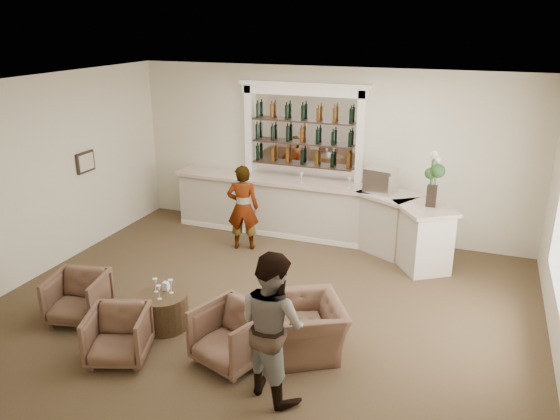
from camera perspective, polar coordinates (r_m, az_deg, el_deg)
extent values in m
plane|color=brown|center=(8.33, -2.08, -10.49)|extent=(8.00, 8.00, 0.00)
cube|color=beige|center=(10.82, 5.05, 5.99)|extent=(8.00, 0.04, 3.30)
cube|color=beige|center=(9.85, -24.22, 2.99)|extent=(0.04, 7.00, 3.30)
cube|color=silver|center=(7.27, -2.40, 12.69)|extent=(8.00, 7.00, 0.04)
cube|color=black|center=(10.68, -19.67, 4.74)|extent=(0.04, 0.46, 0.38)
cube|color=beige|center=(10.66, -19.56, 4.73)|extent=(0.01, 0.38, 0.30)
cube|color=beige|center=(11.11, -0.58, 0.47)|extent=(4.00, 0.70, 1.08)
cube|color=beige|center=(10.92, -0.63, 3.27)|extent=(4.10, 0.82, 0.06)
cube|color=beige|center=(10.32, 11.19, -1.43)|extent=(1.12, 1.04, 1.08)
cube|color=beige|center=(10.12, 11.38, 1.55)|extent=(1.27, 1.19, 0.06)
cube|color=beige|center=(9.76, 14.69, -2.95)|extent=(1.08, 1.14, 1.08)
cube|color=beige|center=(9.55, 14.96, 0.17)|extent=(1.24, 1.29, 0.06)
cube|color=white|center=(11.00, -1.20, -2.47)|extent=(4.00, 0.06, 0.10)
cube|color=white|center=(10.88, 2.51, 7.74)|extent=(2.15, 0.02, 1.65)
cube|color=white|center=(11.34, -3.17, 5.62)|extent=(0.14, 0.16, 2.90)
cube|color=white|center=(10.64, 8.27, 4.52)|extent=(0.14, 0.16, 2.90)
cube|color=white|center=(10.68, 2.48, 12.36)|extent=(2.52, 0.16, 0.18)
cube|color=white|center=(10.66, 2.49, 13.00)|extent=(2.64, 0.20, 0.08)
cube|color=black|center=(10.91, 2.28, 4.70)|extent=(2.05, 0.20, 0.03)
cube|color=black|center=(10.80, 2.32, 6.95)|extent=(2.05, 0.20, 0.03)
cube|color=black|center=(10.72, 2.35, 9.25)|extent=(2.05, 0.20, 0.03)
cylinder|color=#503A22|center=(8.01, -12.08, -10.20)|extent=(0.71, 0.71, 0.50)
imported|color=gray|center=(10.19, -3.90, 0.26)|extent=(0.68, 0.54, 1.63)
imported|color=gray|center=(6.28, -0.82, -11.89)|extent=(1.08, 1.00, 1.78)
imported|color=brown|center=(8.47, -20.36, -8.54)|extent=(0.91, 0.92, 0.71)
imported|color=brown|center=(7.41, -16.56, -12.43)|extent=(0.94, 0.95, 0.68)
imported|color=brown|center=(7.07, -5.11, -12.91)|extent=(1.04, 1.05, 0.76)
imported|color=brown|center=(7.30, 2.80, -12.06)|extent=(1.32, 1.37, 0.68)
cube|color=silver|center=(10.09, 10.44, 3.07)|extent=(0.60, 0.54, 0.45)
cube|color=black|center=(9.54, 15.55, 1.43)|extent=(0.16, 0.16, 0.36)
cube|color=white|center=(7.97, -11.82, -7.78)|extent=(0.08, 0.08, 0.12)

